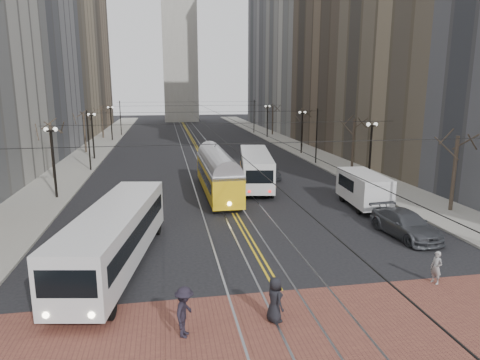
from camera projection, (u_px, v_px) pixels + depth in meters
name	position (u px, v px, depth m)	size (l,w,h in m)	color
ground	(273.00, 281.00, 20.10)	(260.00, 260.00, 0.00)	black
sidewalk_left	(93.00, 151.00, 60.86)	(5.00, 140.00, 0.15)	gray
sidewalk_right	(295.00, 147.00, 65.96)	(5.00, 140.00, 0.15)	gray
crosswalk_band	(300.00, 327.00, 16.25)	(25.00, 6.00, 0.01)	brown
streetcar_rails	(198.00, 149.00, 63.42)	(4.80, 130.00, 0.02)	gray
centre_lines	(198.00, 149.00, 63.42)	(0.42, 130.00, 0.01)	gold
building_left_mid	(2.00, 26.00, 56.47)	(16.00, 20.00, 34.00)	slate
building_left_far	(66.00, 37.00, 94.34)	(16.00, 20.00, 40.00)	brown
building_right_mid	(362.00, 34.00, 65.14)	(16.00, 20.00, 34.00)	brown
building_right_far	(289.00, 41.00, 103.02)	(16.00, 20.00, 40.00)	slate
lamp_posts	(209.00, 145.00, 47.19)	(27.60, 57.20, 5.60)	black
street_trees	(204.00, 138.00, 53.45)	(31.68, 53.28, 5.60)	#382D23
trolley_wires	(204.00, 130.00, 52.84)	(25.96, 120.00, 6.60)	black
transit_bus	(116.00, 238.00, 21.38)	(2.58, 12.39, 3.10)	silver
streetcar	(218.00, 177.00, 36.22)	(2.36, 12.73, 3.00)	yellow
rear_bus	(256.00, 169.00, 39.57)	(2.55, 11.73, 3.06)	silver
cargo_van	(363.00, 190.00, 32.42)	(2.26, 5.89, 2.60)	silver
sedan_grey	(269.00, 171.00, 43.10)	(1.73, 4.29, 1.46)	#3B3D42
sedan_parked	(405.00, 224.00, 26.09)	(2.18, 5.36, 1.56)	#43464B
pedestrian_a	(275.00, 299.00, 16.48)	(0.89, 0.58, 1.82)	black
pedestrian_b	(436.00, 267.00, 19.74)	(0.57, 0.37, 1.56)	gray
pedestrian_d	(185.00, 312.00, 15.47)	(1.24, 0.71, 1.92)	black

